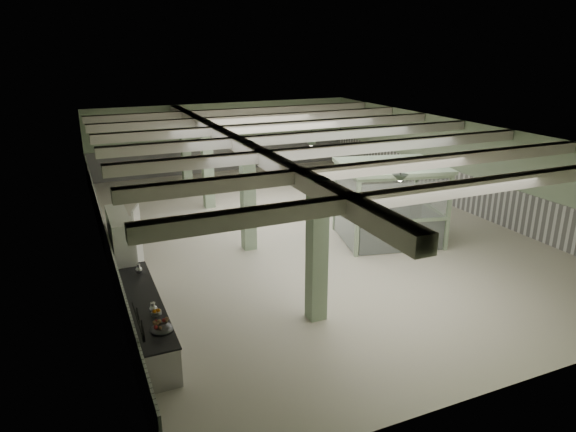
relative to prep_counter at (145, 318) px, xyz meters
name	(u,v)px	position (x,y,z in m)	size (l,w,h in m)	color
floor	(304,229)	(6.54, 5.16, -0.46)	(20.00, 20.00, 0.00)	beige
ceiling	(305,132)	(6.54, 5.16, 3.14)	(14.00, 20.00, 0.02)	beige
wall_back	(224,137)	(6.54, 15.16, 1.34)	(14.00, 0.02, 3.60)	#A7BA95
wall_front	(528,305)	(6.54, -4.84, 1.34)	(14.00, 0.02, 3.60)	#A7BA95
wall_left	(99,205)	(-0.46, 5.16, 1.34)	(0.02, 20.00, 3.60)	#A7BA95
wall_right	(458,164)	(13.54, 5.16, 1.34)	(0.02, 20.00, 3.60)	#A7BA95
wainscot_left	(104,236)	(-0.43, 5.16, 0.29)	(0.05, 19.90, 1.50)	silver
wainscot_right	(455,189)	(13.52, 5.16, 0.29)	(0.05, 19.90, 1.50)	silver
wainscot_back	(225,157)	(6.54, 15.13, 0.29)	(13.90, 0.05, 1.50)	silver
girder	(237,143)	(4.04, 5.16, 2.92)	(0.45, 19.90, 0.40)	beige
beam_a	(449,190)	(6.54, -2.34, 2.96)	(13.90, 0.35, 0.32)	beige
beam_b	(385,167)	(6.54, 0.16, 2.96)	(13.90, 0.35, 0.32)	beige
beam_c	(340,150)	(6.54, 2.66, 2.96)	(13.90, 0.35, 0.32)	beige
beam_d	(305,137)	(6.54, 5.16, 2.96)	(13.90, 0.35, 0.32)	beige
beam_e	(278,127)	(6.54, 7.66, 2.96)	(13.90, 0.35, 0.32)	beige
beam_f	(256,119)	(6.54, 10.16, 2.96)	(13.90, 0.35, 0.32)	beige
beam_g	(238,112)	(6.54, 12.66, 2.96)	(13.90, 0.35, 0.32)	beige
column_a	(317,251)	(4.04, -0.84, 1.34)	(0.42, 0.42, 3.60)	#94AD8B
column_b	(248,197)	(4.04, 4.16, 1.34)	(0.42, 0.42, 3.60)	#94AD8B
column_c	(208,165)	(4.04, 9.16, 1.34)	(0.42, 0.42, 3.60)	#94AD8B
column_d	(186,148)	(4.04, 13.16, 1.34)	(0.42, 0.42, 3.60)	#94AD8B
hook_rail	(137,317)	(-0.39, -2.44, 1.39)	(0.02, 0.02, 1.20)	black
pendant_front	(400,178)	(7.04, 0.16, 2.59)	(0.44, 0.44, 0.22)	#2C3B2D
pendant_mid	(311,144)	(7.04, 5.66, 2.59)	(0.44, 0.44, 0.22)	#2C3B2D
pendant_back	(262,125)	(7.04, 10.66, 2.59)	(0.44, 0.44, 0.22)	#2C3B2D
prep_counter	(145,318)	(0.00, 0.00, 0.00)	(0.80, 4.57, 0.91)	#ADAEB2
pitcher_near	(153,308)	(0.13, -0.69, 0.57)	(0.18, 0.21, 0.27)	#ADAEB2
pitcher_far	(139,269)	(0.14, 1.56, 0.57)	(0.18, 0.20, 0.26)	#ADAEB2
veg_colander	(162,326)	(0.16, -1.48, 0.55)	(0.47, 0.47, 0.22)	#3D3E42
orange_bowl	(156,313)	(0.18, -0.76, 0.48)	(0.23, 0.23, 0.08)	#B2B2B7
skillet_near	(143,334)	(-0.34, -2.68, 1.17)	(0.30, 0.30, 0.04)	black
skillet_far	(138,318)	(-0.34, -2.09, 1.17)	(0.24, 0.24, 0.03)	black
walkin_cooler	(123,251)	(-0.08, 3.10, 0.51)	(0.84, 2.12, 1.94)	white
guard_booth	(390,189)	(8.75, 3.02, 1.35)	(3.89, 3.50, 2.70)	#8FA785
filing_cabinet	(421,212)	(10.52, 3.51, 0.17)	(0.41, 0.58, 1.27)	#565B4C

